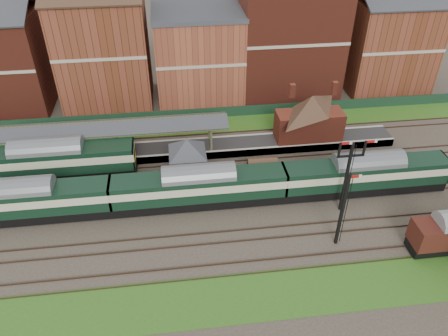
{
  "coord_description": "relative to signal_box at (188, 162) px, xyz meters",
  "views": [
    {
      "loc": [
        -3.98,
        -34.28,
        29.57
      ],
      "look_at": [
        0.66,
        2.0,
        3.0
      ],
      "focal_mm": 35.0,
      "sensor_mm": 36.0,
      "label": 1
    }
  ],
  "objects": [
    {
      "name": "ground",
      "position": [
        3.0,
        -3.25,
        -3.19
      ],
      "size": [
        160.0,
        160.0,
        0.0
      ],
      "primitive_type": "plane",
      "color": "#473D33",
      "rests_on": "ground"
    },
    {
      "name": "grass_back",
      "position": [
        3.0,
        12.75,
        -3.16
      ],
      "size": [
        90.0,
        4.5,
        0.06
      ],
      "primitive_type": "cube",
      "color": "#2D6619",
      "rests_on": "ground"
    },
    {
      "name": "grass_front",
      "position": [
        3.0,
        -15.25,
        -3.16
      ],
      "size": [
        90.0,
        5.0,
        0.06
      ],
      "primitive_type": "cube",
      "color": "#2D6619",
      "rests_on": "ground"
    },
    {
      "name": "fence",
      "position": [
        3.0,
        14.75,
        -2.44
      ],
      "size": [
        90.0,
        0.12,
        1.5
      ],
      "primitive_type": "cube",
      "color": "#193823",
      "rests_on": "ground"
    },
    {
      "name": "platform",
      "position": [
        -2.0,
        6.5,
        -2.69
      ],
      "size": [
        55.0,
        3.4,
        1.0
      ],
      "primitive_type": "cube",
      "color": "#2D2D2D",
      "rests_on": "ground"
    },
    {
      "name": "signal_box",
      "position": [
        0.0,
        0.0,
        0.0
      ],
      "size": [
        5.4,
        5.4,
        6.0
      ],
      "color": "#5A7150",
      "rests_on": "ground"
    },
    {
      "name": "brick_hut",
      "position": [
        8.0,
        0.0,
        -2.0
      ],
      "size": [
        3.2,
        2.64,
        2.94
      ],
      "color": "brown",
      "rests_on": "ground"
    },
    {
      "name": "station_building",
      "position": [
        15.0,
        6.5,
        0.76
      ],
      "size": [
        8.1,
        8.1,
        5.9
      ],
      "color": "maroon",
      "rests_on": "platform"
    },
    {
      "name": "canopy",
      "position": [
        -8.0,
        6.5,
        1.39
      ],
      "size": [
        26.0,
        3.89,
        4.08
      ],
      "color": "brown",
      "rests_on": "platform"
    },
    {
      "name": "semaphore_bracket",
      "position": [
        15.04,
        -5.75,
        1.44
      ],
      "size": [
        3.6,
        0.25,
        8.18
      ],
      "color": "black",
      "rests_on": "ground"
    },
    {
      "name": "semaphore_siding",
      "position": [
        13.02,
        -10.25,
        0.96
      ],
      "size": [
        1.23,
        0.25,
        8.0
      ],
      "color": "black",
      "rests_on": "ground"
    },
    {
      "name": "town_backdrop",
      "position": [
        2.82,
        21.75,
        3.81
      ],
      "size": [
        69.0,
        10.0,
        16.0
      ],
      "color": "maroon",
      "rests_on": "ground"
    },
    {
      "name": "dmu_train",
      "position": [
        0.9,
        -3.25,
        -0.84
      ],
      "size": [
        52.25,
        2.75,
        4.01
      ],
      "color": "black",
      "rests_on": "ground"
    },
    {
      "name": "platform_railcar",
      "position": [
        -14.8,
        3.25,
        -0.74
      ],
      "size": [
        18.19,
        2.87,
        4.19
      ],
      "color": "black",
      "rests_on": "ground"
    },
    {
      "name": "goods_van_b",
      "position": [
        22.01,
        -12.25,
        -1.24
      ],
      "size": [
        5.63,
        2.44,
        3.42
      ],
      "color": "black",
      "rests_on": "ground"
    }
  ]
}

